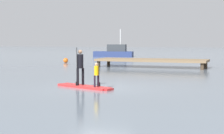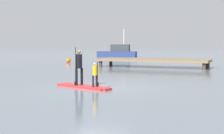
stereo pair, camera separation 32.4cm
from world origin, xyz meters
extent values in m
plane|color=slate|center=(0.00, 0.00, 0.00)|extent=(240.00, 240.00, 0.00)
cube|color=red|center=(-0.78, -0.21, 0.05)|extent=(2.89, 1.55, 0.10)
cube|color=red|center=(0.61, -0.72, 0.05)|extent=(0.37, 0.49, 0.09)
cylinder|color=black|center=(-0.93, 0.01, 0.48)|extent=(0.12, 0.12, 0.77)
cylinder|color=black|center=(-1.04, -0.30, 0.48)|extent=(0.12, 0.12, 0.77)
cylinder|color=black|center=(-0.98, -0.14, 1.18)|extent=(0.36, 0.36, 0.63)
sphere|color=#8C664C|center=(-0.98, -0.14, 1.61)|extent=(0.18, 0.18, 0.18)
cylinder|color=black|center=(-1.05, -0.34, 0.96)|extent=(0.03, 0.03, 1.71)
cube|color=black|center=(-1.05, -0.34, 0.19)|extent=(0.08, 0.14, 0.18)
cylinder|color=black|center=(-0.01, -0.38, 0.35)|extent=(0.08, 0.08, 0.50)
cylinder|color=black|center=(-0.08, -0.58, 0.35)|extent=(0.08, 0.08, 0.50)
cylinder|color=#F2B20C|center=(-0.04, -0.48, 0.81)|extent=(0.24, 0.24, 0.41)
sphere|color=tan|center=(-0.04, -0.48, 1.10)|extent=(0.12, 0.12, 0.12)
cylinder|color=black|center=(0.01, -0.33, 0.64)|extent=(0.03, 0.03, 1.09)
cube|color=black|center=(0.01, -0.33, 0.19)|extent=(0.08, 0.14, 0.18)
cube|color=navy|center=(-11.12, 31.24, 0.38)|extent=(5.50, 2.37, 0.76)
cube|color=#33383D|center=(-10.65, 31.31, 1.23)|extent=(2.66, 1.42, 0.95)
cylinder|color=silver|center=(-10.15, 31.39, 2.73)|extent=(0.12, 0.12, 2.05)
cube|color=#846B4C|center=(-1.21, 13.58, 0.58)|extent=(8.94, 2.85, 0.18)
cylinder|color=#473828|center=(-5.39, 12.45, 0.33)|extent=(0.28, 0.28, 0.67)
cylinder|color=#473828|center=(-5.39, 14.70, 0.33)|extent=(0.28, 0.28, 0.67)
cylinder|color=#473828|center=(2.96, 12.45, 0.33)|extent=(0.28, 0.28, 0.67)
cylinder|color=#473828|center=(2.96, 14.70, 0.33)|extent=(0.28, 0.28, 0.67)
sphere|color=orange|center=(-10.61, 16.55, 0.24)|extent=(0.48, 0.48, 0.48)
camera|label=1|loc=(6.13, -14.88, 2.06)|focal=57.92mm
camera|label=2|loc=(6.44, -14.77, 2.06)|focal=57.92mm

